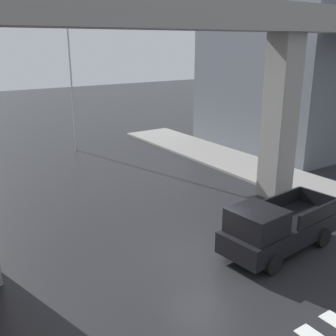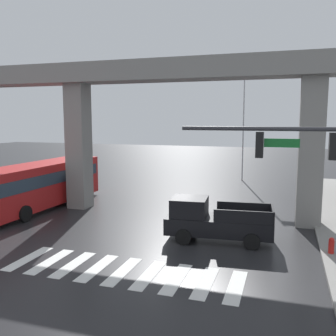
{
  "view_description": "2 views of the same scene",
  "coord_description": "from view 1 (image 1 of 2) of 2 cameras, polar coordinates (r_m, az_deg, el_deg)",
  "views": [
    {
      "loc": [
        -8.31,
        -10.18,
        7.72
      ],
      "look_at": [
        0.85,
        3.56,
        2.48
      ],
      "focal_mm": 42.57,
      "sensor_mm": 36.0,
      "label": 1
    },
    {
      "loc": [
        5.92,
        -18.47,
        5.93
      ],
      "look_at": [
        -0.51,
        1.57,
        3.12
      ],
      "focal_mm": 39.67,
      "sensor_mm": 36.0,
      "label": 2
    }
  ],
  "objects": [
    {
      "name": "sidewalk_east",
      "position": [
        22.91,
        20.71,
        -3.08
      ],
      "size": [
        4.0,
        36.0,
        0.15
      ],
      "primitive_type": "cube",
      "color": "gray",
      "rests_on": "ground"
    },
    {
      "name": "ground_plane",
      "position": [
        15.24,
        4.9,
        -12.9
      ],
      "size": [
        120.0,
        120.0,
        0.0
      ],
      "primitive_type": "plane",
      "color": "#232326"
    },
    {
      "name": "elevated_overpass",
      "position": [
        15.61,
        -1.6,
        18.75
      ],
      "size": [
        58.04,
        2.14,
        9.37
      ],
      "color": "gray",
      "rests_on": "ground"
    },
    {
      "name": "flagpole",
      "position": [
        29.57,
        -13.75,
        15.05
      ],
      "size": [
        1.16,
        0.12,
        11.65
      ],
      "color": "silver",
      "rests_on": "ground"
    },
    {
      "name": "pickup_truck",
      "position": [
        15.74,
        15.1,
        -8.37
      ],
      "size": [
        5.25,
        2.43,
        2.08
      ],
      "color": "black",
      "rests_on": "ground"
    }
  ]
}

